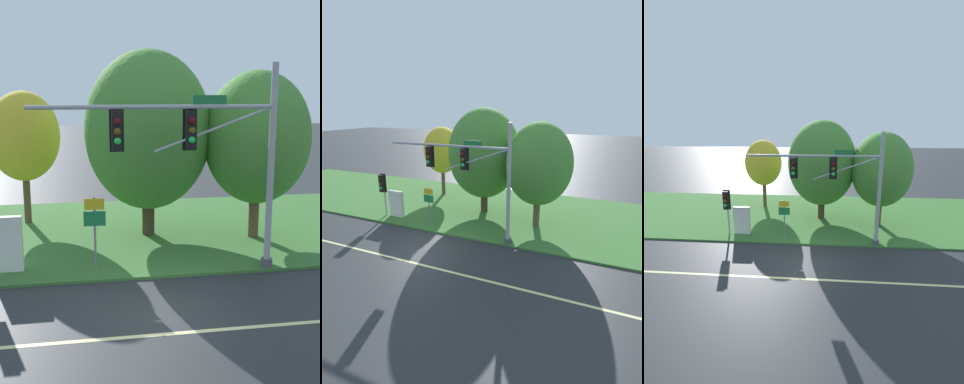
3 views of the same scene
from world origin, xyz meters
TOP-DOWN VIEW (x-y plane):
  - ground_plane at (0.00, 0.00)m, footprint 160.00×160.00m
  - lane_stripe at (0.00, -1.20)m, footprint 36.00×0.16m
  - grass_verge at (0.00, 8.25)m, footprint 48.00×11.50m
  - traffic_signal_mast at (1.98, 2.75)m, footprint 8.05×0.49m
  - pedestrian_signal_near_kerb at (-5.50, 3.50)m, footprint 0.46×0.55m
  - route_sign_post at (-1.65, 3.54)m, footprint 0.74×0.08m
  - tree_nearest_road at (-4.53, 10.16)m, footprint 3.23×3.23m
  - tree_left_of_mast at (0.73, 7.36)m, footprint 5.19×5.19m
  - tree_behind_signpost at (5.00, 6.27)m, footprint 4.28×4.28m
  - info_kiosk at (-4.61, 3.78)m, footprint 1.10×0.24m

SIDE VIEW (x-z plane):
  - ground_plane at x=0.00m, z-range 0.00..0.00m
  - lane_stripe at x=0.00m, z-range 0.00..0.01m
  - grass_verge at x=0.00m, z-range 0.00..0.10m
  - info_kiosk at x=-4.61m, z-range 0.09..1.99m
  - route_sign_post at x=-1.65m, z-range 0.49..3.00m
  - pedestrian_signal_near_kerb at x=-5.50m, z-range 0.79..3.89m
  - tree_nearest_road at x=-4.53m, z-range 1.07..7.09m
  - tree_behind_signpost at x=5.00m, z-range 0.82..7.64m
  - traffic_signal_mast at x=1.98m, z-range 0.83..7.71m
  - tree_left_of_mast at x=0.73m, z-range 0.66..8.31m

